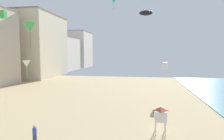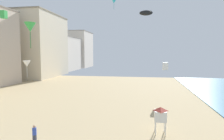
% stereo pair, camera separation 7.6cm
% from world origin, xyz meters
% --- Properties ---
extents(boardwalk_hotel_far, '(17.49, 20.04, 20.18)m').
position_xyz_m(boardwalk_hotel_far, '(-26.20, 56.89, 10.10)').
color(boardwalk_hotel_far, beige).
rests_on(boardwalk_hotel_far, ground).
extents(boardwalk_hotel_distant, '(13.48, 17.86, 14.60)m').
position_xyz_m(boardwalk_hotel_distant, '(-26.20, 79.43, 7.31)').
color(boardwalk_hotel_distant, silver).
rests_on(boardwalk_hotel_distant, ground).
extents(boardwalk_hotel_furthest, '(15.10, 17.24, 19.11)m').
position_xyz_m(boardwalk_hotel_furthest, '(-26.20, 99.35, 9.56)').
color(boardwalk_hotel_furthest, silver).
rests_on(boardwalk_hotel_furthest, ground).
extents(kite_flyer, '(0.34, 0.34, 1.64)m').
position_xyz_m(kite_flyer, '(1.21, 12.40, 0.92)').
color(kite_flyer, '#383D4C').
rests_on(kite_flyer, ground).
extents(lifeguard_stand, '(1.10, 1.10, 2.55)m').
position_xyz_m(lifeguard_stand, '(11.85, 16.37, 1.84)').
color(lifeguard_stand, white).
rests_on(lifeguard_stand, ground).
extents(kite_white_box, '(0.85, 0.85, 1.34)m').
position_xyz_m(kite_white_box, '(13.93, 32.10, 5.38)').
color(kite_white_box, white).
extents(kite_white_delta, '(1.19, 1.19, 2.69)m').
position_xyz_m(kite_white_delta, '(-7.85, 25.61, 5.99)').
color(kite_white_delta, white).
extents(kite_black_parafoil, '(1.91, 0.53, 0.74)m').
position_xyz_m(kite_black_parafoil, '(10.46, 27.07, 13.47)').
color(kite_black_parafoil, black).
extents(kite_cyan_delta, '(0.78, 0.78, 1.77)m').
position_xyz_m(kite_cyan_delta, '(4.79, 33.27, 16.92)').
color(kite_cyan_delta, '#2DB7CC').
extents(kite_green_box, '(0.70, 0.70, 1.09)m').
position_xyz_m(kite_green_box, '(-9.58, 23.22, 13.14)').
color(kite_green_box, green).
extents(kite_green_delta, '(1.62, 1.62, 3.67)m').
position_xyz_m(kite_green_delta, '(-5.88, 23.72, 11.34)').
color(kite_green_delta, green).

